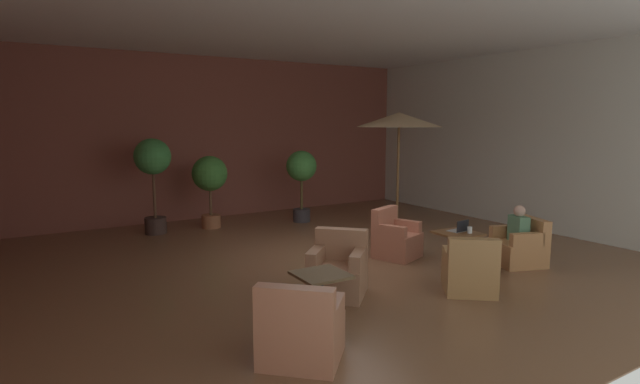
% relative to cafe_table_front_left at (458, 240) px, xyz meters
% --- Properties ---
extents(ground_plane, '(10.66, 10.12, 0.02)m').
position_rel_cafe_table_front_left_xyz_m(ground_plane, '(-1.41, 1.65, -0.50)').
color(ground_plane, brown).
extents(wall_back_brick, '(10.66, 0.08, 4.12)m').
position_rel_cafe_table_front_left_xyz_m(wall_back_brick, '(-1.41, 6.67, 1.57)').
color(wall_back_brick, brown).
rests_on(wall_back_brick, ground_plane).
extents(wall_right_plain, '(0.08, 10.12, 4.12)m').
position_rel_cafe_table_front_left_xyz_m(wall_right_plain, '(3.88, 1.65, 1.57)').
color(wall_right_plain, silver).
rests_on(wall_right_plain, ground_plane).
extents(ceiling_slab, '(10.66, 10.12, 0.06)m').
position_rel_cafe_table_front_left_xyz_m(ceiling_slab, '(-1.41, 1.65, 3.65)').
color(ceiling_slab, silver).
rests_on(ceiling_slab, wall_back_brick).
extents(cafe_table_front_left, '(0.70, 0.70, 0.63)m').
position_rel_cafe_table_front_left_xyz_m(cafe_table_front_left, '(0.00, 0.00, 0.00)').
color(cafe_table_front_left, black).
rests_on(cafe_table_front_left, ground_plane).
extents(armchair_front_left_north, '(1.05, 1.06, 0.86)m').
position_rel_cafe_table_front_left_xyz_m(armchair_front_left_north, '(-0.74, -0.93, -0.18)').
color(armchair_front_left_north, '#A97A48').
rests_on(armchair_front_left_north, ground_plane).
extents(armchair_front_left_east, '(0.97, 0.96, 0.82)m').
position_rel_cafe_table_front_left_xyz_m(armchair_front_left_east, '(1.11, -0.40, -0.19)').
color(armchair_front_left_east, '#B67949').
rests_on(armchair_front_left_east, ground_plane).
extents(armchair_front_left_south, '(0.93, 0.92, 0.91)m').
position_rel_cafe_table_front_left_xyz_m(armchair_front_left_south, '(-0.43, 1.10, -0.16)').
color(armchair_front_left_south, '#B0664E').
rests_on(armchair_front_left_south, ground_plane).
extents(cafe_table_front_right, '(0.62, 0.62, 0.63)m').
position_rel_cafe_table_front_left_xyz_m(cafe_table_front_right, '(-3.18, -0.72, -0.05)').
color(cafe_table_front_right, black).
rests_on(cafe_table_front_right, ground_plane).
extents(armchair_front_right_north, '(1.11, 1.11, 0.92)m').
position_rel_cafe_table_front_left_xyz_m(armchair_front_right_north, '(-2.44, 0.01, -0.15)').
color(armchair_front_right_north, '#A47254').
rests_on(armchair_front_right_north, ground_plane).
extents(armchair_front_right_east, '(1.12, 1.12, 0.89)m').
position_rel_cafe_table_front_left_xyz_m(armchair_front_right_east, '(-3.90, -1.48, -0.17)').
color(armchair_front_right_east, '#AF6E52').
rests_on(armchair_front_right_east, ground_plane).
extents(patio_umbrella_tall_red, '(1.92, 1.92, 2.69)m').
position_rel_cafe_table_front_left_xyz_m(patio_umbrella_tall_red, '(1.13, 2.88, 2.01)').
color(patio_umbrella_tall_red, '#2D2D2D').
rests_on(patio_umbrella_tall_red, ground_plane).
extents(potted_tree_left_corner, '(0.80, 0.80, 2.12)m').
position_rel_cafe_table_front_left_xyz_m(potted_tree_left_corner, '(-3.70, 5.44, 1.01)').
color(potted_tree_left_corner, '#3F2D29').
rests_on(potted_tree_left_corner, ground_plane).
extents(potted_tree_mid_left, '(0.82, 0.82, 1.70)m').
position_rel_cafe_table_front_left_xyz_m(potted_tree_mid_left, '(-2.43, 5.38, 0.68)').
color(potted_tree_mid_left, '#A36240').
rests_on(potted_tree_mid_left, ground_plane).
extents(potted_tree_mid_right, '(0.75, 0.75, 1.77)m').
position_rel_cafe_table_front_left_xyz_m(potted_tree_mid_right, '(-0.26, 4.89, 0.76)').
color(potted_tree_mid_right, '#343034').
rests_on(potted_tree_mid_right, ground_plane).
extents(patron_blue_shirt, '(0.31, 0.41, 0.64)m').
position_rel_cafe_table_front_left_xyz_m(patron_blue_shirt, '(1.07, -0.39, 0.21)').
color(patron_blue_shirt, '#527E5D').
rests_on(patron_blue_shirt, ground_plane).
extents(iced_drink_cup, '(0.08, 0.08, 0.11)m').
position_rel_cafe_table_front_left_xyz_m(iced_drink_cup, '(0.12, -0.15, 0.19)').
color(iced_drink_cup, white).
rests_on(iced_drink_cup, cafe_table_front_left).
extents(open_laptop, '(0.33, 0.25, 0.20)m').
position_rel_cafe_table_front_left_xyz_m(open_laptop, '(0.08, 0.03, 0.19)').
color(open_laptop, '#9EA0A5').
rests_on(open_laptop, cafe_table_front_left).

